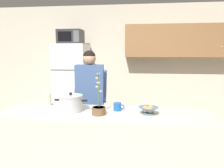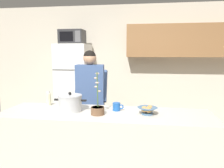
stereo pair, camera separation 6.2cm
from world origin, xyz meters
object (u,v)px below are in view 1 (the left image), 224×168
object	(u,v)px
refrigerator	(72,87)
person_near_pot	(90,92)
microwave	(71,37)
potted_orchid	(99,108)
coffee_mug	(118,107)
bottle_near_edge	(48,99)
bread_bowl	(148,110)
cooking_pot	(71,103)

from	to	relation	value
refrigerator	person_near_pot	world-z (taller)	refrigerator
refrigerator	microwave	world-z (taller)	microwave
refrigerator	potted_orchid	size ratio (longest dim) A/B	3.73
microwave	coffee_mug	world-z (taller)	microwave
coffee_mug	potted_orchid	xyz separation A→B (m)	(-0.19, -0.19, 0.02)
refrigerator	person_near_pot	distance (m)	1.28
refrigerator	bottle_near_edge	world-z (taller)	refrigerator
bread_bowl	bottle_near_edge	xyz separation A→B (m)	(-1.27, 0.24, 0.04)
bread_bowl	bottle_near_edge	size ratio (longest dim) A/B	1.20
cooking_pot	bottle_near_edge	world-z (taller)	cooking_pot
microwave	cooking_pot	xyz separation A→B (m)	(0.57, -1.82, -0.90)
microwave	person_near_pot	xyz separation A→B (m)	(0.63, -1.08, -0.89)
cooking_pot	bread_bowl	size ratio (longest dim) A/B	1.74
person_near_pot	potted_orchid	size ratio (longest dim) A/B	3.44
person_near_pot	bread_bowl	world-z (taller)	person_near_pot
potted_orchid	cooking_pot	bearing A→B (deg)	165.29
person_near_pot	refrigerator	bearing A→B (deg)	119.53
cooking_pot	bottle_near_edge	distance (m)	0.44
refrigerator	bottle_near_edge	size ratio (longest dim) A/B	9.49
bottle_near_edge	potted_orchid	distance (m)	0.79
coffee_mug	potted_orchid	bearing A→B (deg)	-135.64
cooking_pot	coffee_mug	xyz separation A→B (m)	(0.54, 0.10, -0.05)
microwave	cooking_pot	bearing A→B (deg)	-72.65
bread_bowl	potted_orchid	distance (m)	0.55
refrigerator	coffee_mug	bearing A→B (deg)	-57.65
coffee_mug	bread_bowl	xyz separation A→B (m)	(0.36, -0.11, 0.00)
cooking_pot	coffee_mug	bearing A→B (deg)	10.15
refrigerator	cooking_pot	world-z (taller)	refrigerator
microwave	person_near_pot	size ratio (longest dim) A/B	0.29
refrigerator	microwave	xyz separation A→B (m)	(0.00, -0.02, 1.03)
person_near_pot	bread_bowl	size ratio (longest dim) A/B	7.32
refrigerator	potted_orchid	xyz separation A→B (m)	(0.91, -1.93, 0.10)
refrigerator	bread_bowl	xyz separation A→B (m)	(1.46, -1.85, 0.08)
refrigerator	bread_bowl	size ratio (longest dim) A/B	7.94
person_near_pot	cooking_pot	size ratio (longest dim) A/B	4.22
microwave	bread_bowl	distance (m)	2.53
potted_orchid	person_near_pot	bearing A→B (deg)	109.21
refrigerator	microwave	size ratio (longest dim) A/B	3.69
refrigerator	coffee_mug	size ratio (longest dim) A/B	13.53
microwave	bread_bowl	size ratio (longest dim) A/B	2.15
refrigerator	potted_orchid	bearing A→B (deg)	-64.67
cooking_pot	refrigerator	bearing A→B (deg)	107.15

